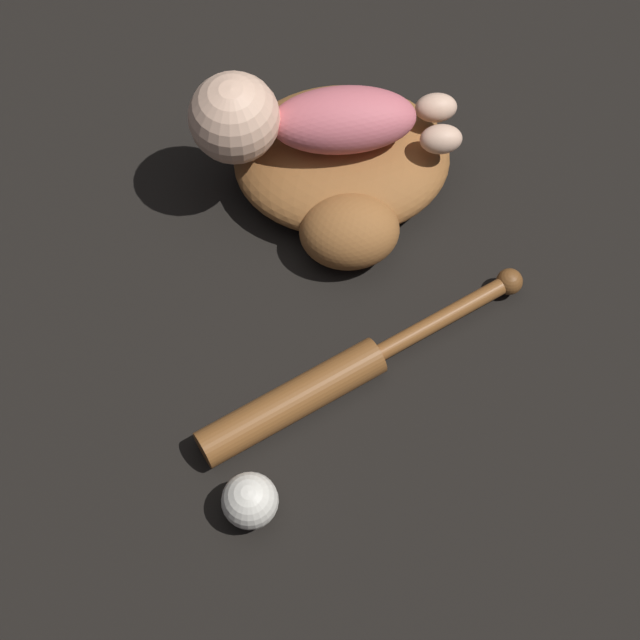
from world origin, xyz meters
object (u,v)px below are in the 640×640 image
(baseball_bat, at_px, (326,383))
(baseball, at_px, (250,501))
(baby_figure, at_px, (293,119))
(baseball_glove, at_px, (343,171))

(baseball_bat, distance_m, baseball, 0.18)
(baseball_bat, bearing_deg, baby_figure, -110.83)
(baseball_glove, height_order, baby_figure, baby_figure)
(baseball_bat, height_order, baseball, baseball)
(baseball_glove, relative_size, baby_figure, 1.06)
(baseball, bearing_deg, baby_figure, -124.17)
(baseball, bearing_deg, baseball_glove, -132.32)
(baby_figure, bearing_deg, baseball, 55.83)
(baseball_bat, bearing_deg, baseball_glove, -122.87)
(baby_figure, bearing_deg, baseball_glove, 139.54)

